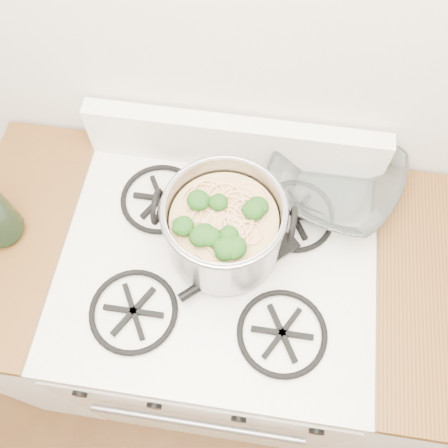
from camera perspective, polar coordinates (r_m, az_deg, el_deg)
gas_range at (r=1.64m, az=-0.60°, el=-10.86°), size 0.76×0.66×0.92m
counter_left at (r=1.72m, az=-17.58°, el=-7.64°), size 0.25×0.65×0.92m
stock_pot at (r=1.12m, az=-0.00°, el=-0.45°), size 0.31×0.28×0.19m
spatula at (r=1.20m, az=5.43°, el=-2.05°), size 0.42×0.42×0.02m
glass_bowl at (r=1.29m, az=12.28°, el=4.55°), size 0.17×0.17×0.03m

